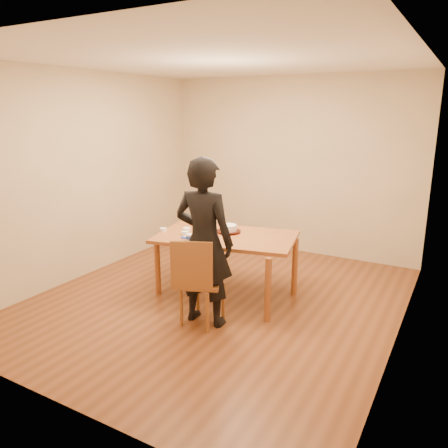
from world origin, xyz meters
The scene contains 16 objects.
room_shell centered at (0.00, 0.34, 1.35)m, with size 4.00×4.50×2.70m.
dining_table centered at (0.01, 0.19, 0.73)m, with size 1.62×0.96×0.04m, color brown.
dining_chair centered at (0.16, -0.59, 0.45)m, with size 0.37×0.37×0.04m, color brown.
cake_plate centered at (-0.03, 0.31, 0.76)m, with size 0.29×0.29×0.02m, color red.
cake centered at (-0.03, 0.31, 0.80)m, with size 0.19×0.19×0.06m, color white.
frosting_dome centered at (-0.03, 0.31, 0.85)m, with size 0.19×0.19×0.03m, color white.
frosting_tub centered at (-0.25, -0.20, 0.79)m, with size 0.09×0.09×0.08m, color white.
frosting_lid centered at (-0.36, -0.14, 0.75)m, with size 0.10×0.10×0.01m, color #1B29AF.
frosting_dollop centered at (-0.36, -0.14, 0.77)m, with size 0.04×0.04×0.02m, color white.
ramekin_green centered at (-0.43, -0.03, 0.77)m, with size 0.08×0.08×0.04m, color white.
ramekin_yellow centered at (-0.50, 0.10, 0.77)m, with size 0.09×0.09×0.04m, color white.
ramekin_multi centered at (-0.75, -0.04, 0.77)m, with size 0.08×0.08×0.04m, color white.
candy_box_pink centered at (-0.56, 0.57, 0.76)m, with size 0.12×0.06×0.02m, color #C02D6B.
candy_box_green centered at (-0.57, 0.58, 0.78)m, with size 0.14×0.07×0.02m, color #219C1C.
spatula centered at (-0.15, -0.27, 0.75)m, with size 0.15×0.01×0.01m, color black.
person centered at (0.16, -0.54, 0.88)m, with size 0.64×0.42×1.76m, color black.
Camera 1 is at (2.43, -4.15, 2.20)m, focal length 35.00 mm.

